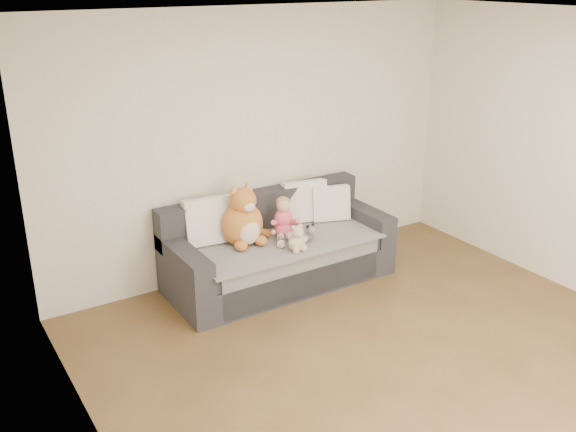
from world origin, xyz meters
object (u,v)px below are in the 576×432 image
object	(u,v)px
sofa	(278,252)
plush_cat	(243,221)
sippy_cup	(281,240)
teddy_bear	(297,240)
toddler	(284,221)

from	to	relation	value
sofa	plush_cat	size ratio (longest dim) A/B	3.53
sofa	sippy_cup	world-z (taller)	sofa
sofa	teddy_bear	bearing A→B (deg)	-92.67
toddler	sippy_cup	xyz separation A→B (m)	(-0.13, -0.16, -0.11)
teddy_bear	sippy_cup	distance (m)	0.19
plush_cat	teddy_bear	bearing A→B (deg)	-53.07
toddler	sippy_cup	world-z (taller)	toddler
toddler	plush_cat	distance (m)	0.41
plush_cat	sippy_cup	distance (m)	0.40
toddler	plush_cat	world-z (taller)	plush_cat
sofa	sippy_cup	size ratio (longest dim) A/B	20.91
sofa	teddy_bear	xyz separation A→B (m)	(-0.02, -0.38, 0.27)
sofa	plush_cat	xyz separation A→B (m)	(-0.35, 0.04, 0.39)
teddy_bear	sippy_cup	world-z (taller)	teddy_bear
sofa	plush_cat	world-z (taller)	plush_cat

